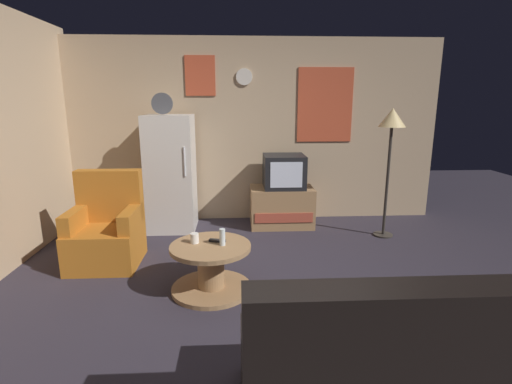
{
  "coord_description": "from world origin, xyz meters",
  "views": [
    {
      "loc": [
        -0.23,
        -3.02,
        1.7
      ],
      "look_at": [
        -0.02,
        0.9,
        0.75
      ],
      "focal_mm": 27.19,
      "sensor_mm": 36.0,
      "label": 1
    }
  ],
  "objects_px": {
    "tv_stand": "(282,207)",
    "remote_control": "(217,241)",
    "standing_lamp": "(392,128)",
    "mug_ceramic_white": "(195,238)",
    "couch": "(405,373)",
    "armchair": "(107,232)",
    "fridge": "(171,173)",
    "wine_glass": "(222,237)",
    "coffee_table": "(211,268)",
    "crt_tv": "(284,171)"
  },
  "relations": [
    {
      "from": "armchair",
      "to": "couch",
      "type": "height_order",
      "value": "armchair"
    },
    {
      "from": "tv_stand",
      "to": "crt_tv",
      "type": "bearing_deg",
      "value": -2.31
    },
    {
      "from": "tv_stand",
      "to": "mug_ceramic_white",
      "type": "distance_m",
      "value": 2.04
    },
    {
      "from": "mug_ceramic_white",
      "to": "remote_control",
      "type": "xyz_separation_m",
      "value": [
        0.2,
        0.02,
        -0.03
      ]
    },
    {
      "from": "coffee_table",
      "to": "armchair",
      "type": "bearing_deg",
      "value": 148.33
    },
    {
      "from": "crt_tv",
      "to": "couch",
      "type": "xyz_separation_m",
      "value": [
        0.23,
        -3.36,
        -0.44
      ]
    },
    {
      "from": "fridge",
      "to": "wine_glass",
      "type": "xyz_separation_m",
      "value": [
        0.72,
        -1.79,
        -0.24
      ]
    },
    {
      "from": "remote_control",
      "to": "standing_lamp",
      "type": "bearing_deg",
      "value": 47.9
    },
    {
      "from": "fridge",
      "to": "wine_glass",
      "type": "relative_size",
      "value": 11.8
    },
    {
      "from": "fridge",
      "to": "wine_glass",
      "type": "height_order",
      "value": "fridge"
    },
    {
      "from": "fridge",
      "to": "crt_tv",
      "type": "xyz_separation_m",
      "value": [
        1.49,
        0.04,
        0.0
      ]
    },
    {
      "from": "coffee_table",
      "to": "wine_glass",
      "type": "bearing_deg",
      "value": -4.08
    },
    {
      "from": "fridge",
      "to": "couch",
      "type": "xyz_separation_m",
      "value": [
        1.71,
        -3.32,
        -0.44
      ]
    },
    {
      "from": "crt_tv",
      "to": "couch",
      "type": "relative_size",
      "value": 0.32
    },
    {
      "from": "coffee_table",
      "to": "couch",
      "type": "bearing_deg",
      "value": -54.47
    },
    {
      "from": "coffee_table",
      "to": "armchair",
      "type": "relative_size",
      "value": 0.75
    },
    {
      "from": "tv_stand",
      "to": "standing_lamp",
      "type": "relative_size",
      "value": 0.53
    },
    {
      "from": "crt_tv",
      "to": "remote_control",
      "type": "distance_m",
      "value": 1.95
    },
    {
      "from": "standing_lamp",
      "to": "armchair",
      "type": "distance_m",
      "value": 3.45
    },
    {
      "from": "mug_ceramic_white",
      "to": "armchair",
      "type": "bearing_deg",
      "value": 147.04
    },
    {
      "from": "wine_glass",
      "to": "remote_control",
      "type": "relative_size",
      "value": 1.0
    },
    {
      "from": "tv_stand",
      "to": "wine_glass",
      "type": "distance_m",
      "value": 1.99
    },
    {
      "from": "tv_stand",
      "to": "mug_ceramic_white",
      "type": "bearing_deg",
      "value": -119.41
    },
    {
      "from": "standing_lamp",
      "to": "remote_control",
      "type": "relative_size",
      "value": 10.6
    },
    {
      "from": "tv_stand",
      "to": "standing_lamp",
      "type": "bearing_deg",
      "value": -20.82
    },
    {
      "from": "wine_glass",
      "to": "armchair",
      "type": "xyz_separation_m",
      "value": [
        -1.24,
        0.71,
        -0.18
      ]
    },
    {
      "from": "fridge",
      "to": "couch",
      "type": "relative_size",
      "value": 1.04
    },
    {
      "from": "standing_lamp",
      "to": "fridge",
      "type": "bearing_deg",
      "value": 170.9
    },
    {
      "from": "tv_stand",
      "to": "remote_control",
      "type": "relative_size",
      "value": 5.6
    },
    {
      "from": "crt_tv",
      "to": "armchair",
      "type": "xyz_separation_m",
      "value": [
        -2.01,
        -1.12,
        -0.42
      ]
    },
    {
      "from": "tv_stand",
      "to": "mug_ceramic_white",
      "type": "xyz_separation_m",
      "value": [
        -0.99,
        -1.76,
        0.22
      ]
    },
    {
      "from": "crt_tv",
      "to": "couch",
      "type": "distance_m",
      "value": 3.4
    },
    {
      "from": "standing_lamp",
      "to": "couch",
      "type": "height_order",
      "value": "standing_lamp"
    },
    {
      "from": "fridge",
      "to": "crt_tv",
      "type": "relative_size",
      "value": 3.28
    },
    {
      "from": "fridge",
      "to": "armchair",
      "type": "relative_size",
      "value": 1.84
    },
    {
      "from": "wine_glass",
      "to": "couch",
      "type": "height_order",
      "value": "couch"
    },
    {
      "from": "crt_tv",
      "to": "wine_glass",
      "type": "bearing_deg",
      "value": -112.76
    },
    {
      "from": "standing_lamp",
      "to": "armchair",
      "type": "height_order",
      "value": "standing_lamp"
    },
    {
      "from": "coffee_table",
      "to": "remote_control",
      "type": "xyz_separation_m",
      "value": [
        0.06,
        0.07,
        0.23
      ]
    },
    {
      "from": "standing_lamp",
      "to": "couch",
      "type": "relative_size",
      "value": 0.94
    },
    {
      "from": "fridge",
      "to": "tv_stand",
      "type": "height_order",
      "value": "fridge"
    },
    {
      "from": "crt_tv",
      "to": "armchair",
      "type": "height_order",
      "value": "crt_tv"
    },
    {
      "from": "wine_glass",
      "to": "coffee_table",
      "type": "bearing_deg",
      "value": 175.92
    },
    {
      "from": "fridge",
      "to": "coffee_table",
      "type": "bearing_deg",
      "value": -71.03
    },
    {
      "from": "standing_lamp",
      "to": "mug_ceramic_white",
      "type": "bearing_deg",
      "value": -150.1
    },
    {
      "from": "fridge",
      "to": "armchair",
      "type": "distance_m",
      "value": 1.27
    },
    {
      "from": "coffee_table",
      "to": "mug_ceramic_white",
      "type": "height_order",
      "value": "mug_ceramic_white"
    },
    {
      "from": "standing_lamp",
      "to": "mug_ceramic_white",
      "type": "xyz_separation_m",
      "value": [
        -2.24,
        -1.29,
        -0.87
      ]
    },
    {
      "from": "couch",
      "to": "tv_stand",
      "type": "bearing_deg",
      "value": 94.26
    },
    {
      "from": "standing_lamp",
      "to": "remote_control",
      "type": "bearing_deg",
      "value": -148.04
    }
  ]
}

